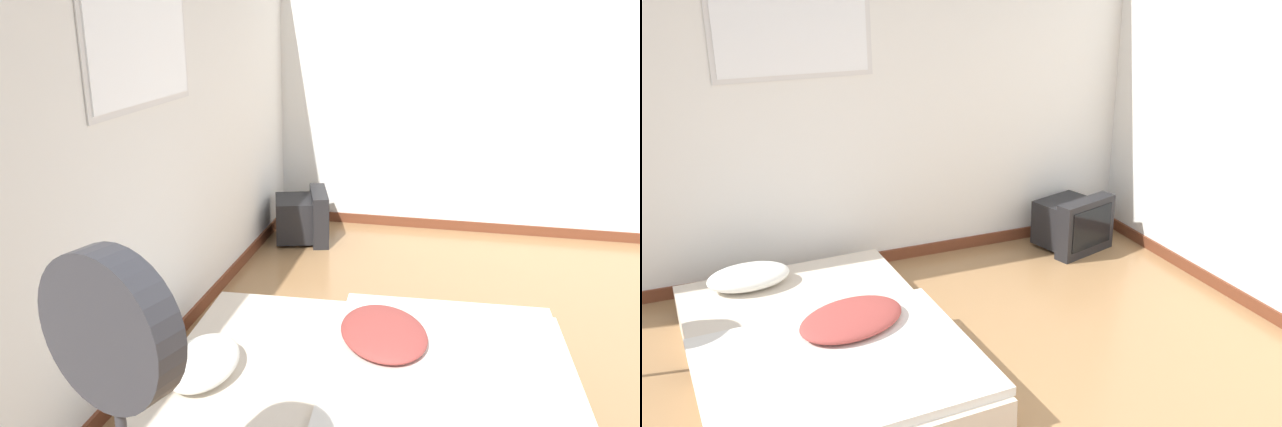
% 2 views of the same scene
% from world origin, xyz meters
% --- Properties ---
extents(wall_back, '(7.22, 0.08, 2.60)m').
position_xyz_m(wall_back, '(-0.00, 2.83, 1.30)').
color(wall_back, white).
rests_on(wall_back, ground_plane).
extents(mattress_bed, '(1.49, 2.11, 0.35)m').
position_xyz_m(mattress_bed, '(-0.36, 1.54, 0.13)').
color(mattress_bed, beige).
rests_on(mattress_bed, ground_plane).
extents(crt_tv, '(0.59, 0.56, 0.44)m').
position_xyz_m(crt_tv, '(1.85, 2.46, 0.21)').
color(crt_tv, black).
rests_on(crt_tv, ground_plane).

